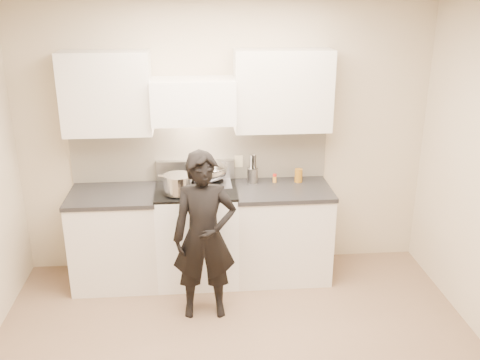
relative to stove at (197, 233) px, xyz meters
name	(u,v)px	position (x,y,z in m)	size (l,w,h in m)	color
room_shell	(228,154)	(0.24, -1.05, 1.12)	(4.04, 3.54, 2.70)	#C4B595
stove	(197,233)	(0.00, 0.00, 0.00)	(0.76, 0.65, 0.96)	white
counter_right	(282,231)	(0.83, 0.00, -0.01)	(0.92, 0.67, 0.92)	silver
counter_left	(116,237)	(-0.78, 0.00, -0.01)	(0.82, 0.67, 0.92)	silver
wok	(207,170)	(0.11, 0.14, 0.59)	(0.40, 0.49, 0.32)	silver
stock_pot	(178,184)	(-0.16, -0.14, 0.57)	(0.35, 0.33, 0.17)	silver
utensil_crock	(253,174)	(0.56, 0.17, 0.53)	(0.11, 0.11, 0.28)	#9D9D9E
spice_jar	(275,178)	(0.77, 0.16, 0.49)	(0.04, 0.04, 0.08)	gold
oil_glass	(299,175)	(1.01, 0.15, 0.51)	(0.08, 0.08, 0.13)	#A36919
person	(204,237)	(0.06, -0.64, 0.27)	(0.54, 0.36, 1.49)	black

